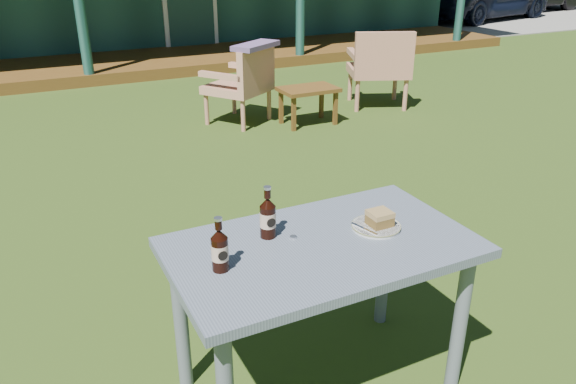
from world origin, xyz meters
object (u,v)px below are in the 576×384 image
cafe_table (321,265)px  armchair_right (380,65)px  cola_bottle_near (268,217)px  armchair_left (244,81)px  plate (376,226)px  cola_bottle_far (220,249)px  cake_slice (380,218)px  side_table (308,93)px

cafe_table → armchair_right: armchair_right is taller
cola_bottle_near → armchair_left: bearing=69.2°
plate → cola_bottle_far: (-0.69, -0.02, 0.08)m
cake_slice → side_table: cake_slice is taller
armchair_left → side_table: 0.70m
plate → cafe_table: bearing=-177.6°
plate → cola_bottle_far: size_ratio=0.97×
armchair_right → plate: bearing=-125.4°
cafe_table → armchair_left: armchair_left is taller
cafe_table → cola_bottle_near: cola_bottle_near is taller
plate → side_table: bearing=65.8°
cafe_table → cake_slice: 0.31m
cola_bottle_near → side_table: 3.92m
cake_slice → side_table: bearing=65.9°
cake_slice → armchair_right: (2.62, 3.71, -0.26)m
cola_bottle_far → cola_bottle_near: bearing=30.5°
armchair_left → armchair_right: bearing=-3.9°
cafe_table → cake_slice: (0.27, 0.01, 0.15)m
armchair_left → cake_slice: bearing=-104.1°
cafe_table → cola_bottle_near: size_ratio=5.51×
cake_slice → cola_bottle_far: 0.70m
cafe_table → plate: bearing=2.4°
cola_bottle_far → plate: bearing=1.6°
cafe_table → side_table: bearing=62.3°
armchair_left → cola_bottle_far: bearing=-113.3°
armchair_right → cola_bottle_near: bearing=-130.6°
cola_bottle_near → armchair_left: cola_bottle_near is taller
plate → cake_slice: cake_slice is taller
side_table → cafe_table: bearing=-117.7°
cake_slice → side_table: 3.83m
cola_bottle_near → side_table: size_ratio=0.36×
cola_bottle_near → armchair_right: bearing=49.4°
cola_bottle_near → cake_slice: bearing=-17.2°
cake_slice → cola_bottle_far: size_ratio=0.44×
plate → cake_slice: bearing=-20.4°
cola_bottle_near → armchair_left: 3.96m
cola_bottle_far → armchair_right: (3.32, 3.72, -0.30)m
plate → side_table: (1.57, 3.47, -0.39)m
side_table → cake_slice: bearing=-114.1°
cake_slice → armchair_left: (0.96, 3.82, -0.31)m
cake_slice → armchair_right: armchair_right is taller
cola_bottle_far → side_table: cola_bottle_far is taller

